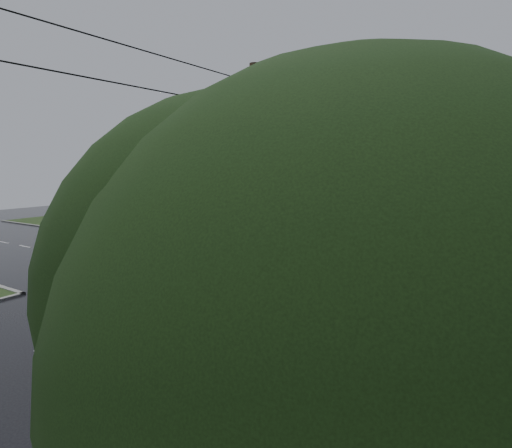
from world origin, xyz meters
The scene contains 17 objects.
ground centered at (0.00, 0.00, 0.00)m, with size 120.00×120.00×0.00m, color black.
grass_nw centered at (-26.00, 26.00, 0.04)m, with size 36.00×36.00×0.08m, color #1F3115.
gas_station centered at (-25.68, 19.70, 2.55)m, with size 26.20×18.00×5.60m.
pylon_sign centered at (-10.50, 10.50, 4.01)m, with size 2.00×0.35×6.00m.
utility_pole_nw centered at (-9.50, 9.50, 5.72)m, with size 2.20×0.32×11.00m.
utility_pole_se centered at (9.50, -9.50, 5.72)m, with size 2.20×0.32×11.00m.
utility_pole_n centered at (-9.50, 38.00, 5.47)m, with size 2.20×0.32×10.50m.
traffic_signals centered at (0.02, -0.02, 6.48)m, with size 26.87×26.87×1.47m.
house_near centered at (-20.95, 36.00, 4.41)m, with size 11.05×8.48×8.60m.
house_far centered at (-21.95, 48.00, 4.41)m, with size 11.05×8.48×8.60m.
tree_nw_behind centered at (-33.84, 29.99, 6.18)m, with size 8.93×7.60×10.00m.
tree_ne_near centered at (14.14, 21.99, 5.56)m, with size 7.99×6.80×8.98m.
tree_ne_far centered at (17.15, 33.99, 6.18)m, with size 8.46×7.20×9.80m.
tree_se centered at (15.15, -16.01, 5.56)m, with size 8.22×7.00×9.08m.
car_north centered at (-5.63, 17.42, 0.65)m, with size 1.37×3.94×1.30m, color black.
car_crossing centered at (3.06, 3.95, 0.72)m, with size 1.71×4.25×1.45m, color gray.
car_pump centered at (-17.63, 19.23, 0.70)m, with size 1.96×4.82×1.40m, color #4D1611.
Camera 1 is at (16.44, -20.61, 7.82)m, focal length 28.00 mm.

